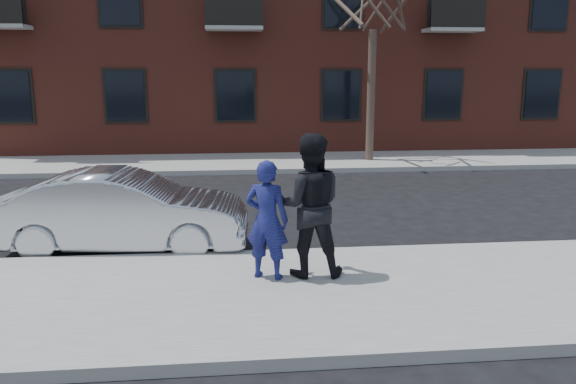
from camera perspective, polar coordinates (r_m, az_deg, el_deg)
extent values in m
plane|color=black|center=(7.80, -4.83, -10.61)|extent=(100.00, 100.00, 0.00)
cube|color=gray|center=(7.54, -4.80, -10.82)|extent=(50.00, 3.50, 0.15)
cube|color=#999691|center=(9.23, -5.02, -6.48)|extent=(50.00, 0.10, 0.15)
cube|color=gray|center=(18.68, -5.50, 2.98)|extent=(50.00, 3.50, 0.15)
cube|color=#999691|center=(16.91, -5.45, 2.03)|extent=(50.00, 0.10, 0.15)
cube|color=maroon|center=(25.47, -1.15, 18.81)|extent=(24.00, 10.00, 12.00)
cube|color=black|center=(21.48, -26.34, 8.68)|extent=(1.30, 0.06, 1.70)
cube|color=black|center=(20.55, 5.44, 9.76)|extent=(1.30, 0.06, 1.70)
cube|color=black|center=(23.25, 24.38, 9.02)|extent=(1.30, 0.06, 1.70)
cube|color=black|center=(20.67, 5.62, 18.66)|extent=(1.30, 0.06, 1.70)
cube|color=black|center=(23.36, 25.09, 16.86)|extent=(1.30, 0.06, 1.70)
cylinder|color=#382A21|center=(18.79, 8.42, 9.63)|extent=(0.26, 0.26, 4.20)
imported|color=#B7BABF|center=(9.95, -16.30, -1.90)|extent=(4.25, 1.72, 1.37)
imported|color=navy|center=(7.81, -2.16, -2.84)|extent=(0.72, 0.61, 1.69)
cube|color=black|center=(7.93, -2.02, 0.58)|extent=(0.11, 0.14, 0.08)
imported|color=black|center=(7.90, 2.18, -1.38)|extent=(1.04, 0.84, 2.04)
cube|color=black|center=(8.05, 1.02, -0.60)|extent=(0.08, 0.14, 0.06)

